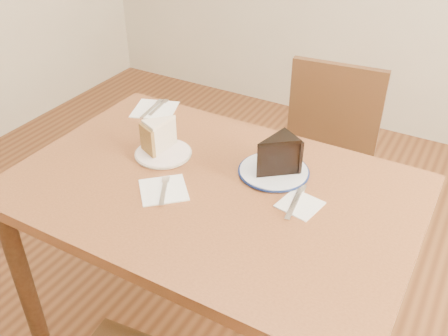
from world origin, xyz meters
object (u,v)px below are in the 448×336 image
plate_navy (274,171)px  chocolate_cake (274,158)px  table (212,211)px  plate_cream (163,153)px  carrot_cake (163,135)px  chair_far (320,168)px

plate_navy → chocolate_cake: chocolate_cake is taller
table → plate_cream: 0.26m
carrot_cake → chocolate_cake: 0.38m
table → plate_navy: (0.13, 0.15, 0.10)m
plate_cream → plate_navy: same height
chair_far → plate_navy: bearing=83.4°
plate_cream → plate_navy: size_ratio=0.84×
carrot_cake → table: bearing=2.4°
carrot_cake → chocolate_cake: (0.38, 0.05, 0.01)m
plate_navy → carrot_cake: size_ratio=1.99×
carrot_cake → plate_cream: bearing=-34.0°
table → chair_far: bearing=77.3°
plate_cream → carrot_cake: 0.06m
plate_cream → table: bearing=-16.9°
table → plate_cream: plate_cream is taller
chocolate_cake → plate_navy: bearing=-39.0°
table → chair_far: chair_far is taller
chair_far → plate_cream: 0.71m
chocolate_cake → table: bearing=76.7°
chair_far → plate_navy: (-0.01, -0.47, 0.26)m
chair_far → plate_cream: (-0.36, -0.55, 0.26)m
plate_navy → plate_cream: bearing=-166.8°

